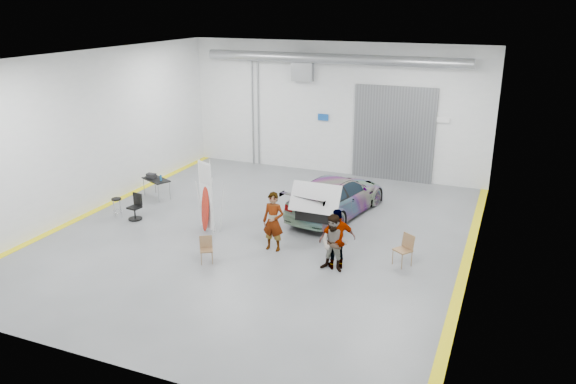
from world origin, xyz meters
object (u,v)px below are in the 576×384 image
at_px(surfboard_display, 208,202).
at_px(folding_chair_near, 207,255).
at_px(sedan_car, 336,196).
at_px(person_a, 273,222).
at_px(folding_chair_far, 402,256).
at_px(shop_stool, 117,208).
at_px(office_chair, 136,208).
at_px(person_b, 334,243).
at_px(work_table, 155,179).
at_px(person_c, 337,239).

relative_size(surfboard_display, folding_chair_near, 3.24).
bearing_deg(sedan_car, surfboard_display, 53.36).
distance_m(person_a, folding_chair_far, 4.17).
relative_size(sedan_car, shop_stool, 6.87).
relative_size(sedan_car, surfboard_display, 1.92).
distance_m(sedan_car, office_chair, 7.46).
height_order(surfboard_display, folding_chair_far, surfboard_display).
distance_m(sedan_car, folding_chair_near, 6.02).
height_order(person_b, work_table, person_b).
bearing_deg(person_b, surfboard_display, 168.03).
height_order(person_c, office_chair, person_c).
bearing_deg(folding_chair_near, person_c, -15.47).
bearing_deg(person_a, shop_stool, 176.44).
relative_size(folding_chair_near, shop_stool, 1.10).
distance_m(surfboard_display, work_table, 4.47).
bearing_deg(folding_chair_far, shop_stool, -144.98).
bearing_deg(folding_chair_far, surfboard_display, -145.89).
bearing_deg(person_a, folding_chair_near, -132.42).
relative_size(sedan_car, person_a, 2.61).
bearing_deg(folding_chair_near, folding_chair_far, -11.85).
bearing_deg(sedan_car, person_c, 119.06).
bearing_deg(office_chair, person_c, 0.88).
bearing_deg(sedan_car, person_b, 118.00).
height_order(folding_chair_near, folding_chair_far, folding_chair_far).
bearing_deg(person_c, office_chair, -39.33).
bearing_deg(person_c, person_a, -44.19).
distance_m(person_a, shop_stool, 6.59).
height_order(surfboard_display, shop_stool, surfboard_display).
xyz_separation_m(sedan_car, person_c, (1.42, -4.33, 0.21)).
relative_size(sedan_car, person_b, 2.85).
bearing_deg(person_b, folding_chair_near, -163.90).
bearing_deg(person_c, surfboard_display, -43.78).
xyz_separation_m(person_b, surfboard_display, (-5.00, 1.23, 0.18)).
xyz_separation_m(surfboard_display, folding_chair_near, (1.21, -2.19, -0.82)).
bearing_deg(surfboard_display, folding_chair_near, -36.43).
xyz_separation_m(person_c, folding_chair_near, (-3.82, -1.17, -0.69)).
height_order(person_c, surfboard_display, surfboard_display).
relative_size(sedan_car, work_table, 3.62).
height_order(sedan_car, folding_chair_near, sedan_car).
height_order(sedan_car, surfboard_display, surfboard_display).
height_order(surfboard_display, folding_chair_near, surfboard_display).
height_order(folding_chair_near, office_chair, office_chair).
relative_size(person_b, folding_chair_far, 1.82).
distance_m(folding_chair_far, shop_stool, 10.65).
height_order(sedan_car, office_chair, sedan_car).
height_order(person_c, folding_chair_near, person_c).
xyz_separation_m(person_b, work_table, (-8.82, 3.53, -0.10)).
bearing_deg(work_table, folding_chair_far, -12.62).
xyz_separation_m(person_b, folding_chair_near, (-3.79, -0.97, -0.64)).
bearing_deg(person_b, folding_chair_far, 34.11).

